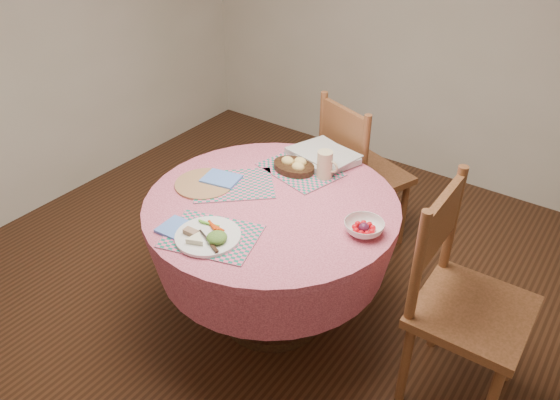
{
  "coord_description": "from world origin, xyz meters",
  "views": [
    {
      "loc": [
        1.3,
        -1.76,
        2.2
      ],
      "look_at": [
        0.05,
        0.0,
        0.78
      ],
      "focal_mm": 35.0,
      "sensor_mm": 36.0,
      "label": 1
    }
  ],
  "objects_px": {
    "chair_right": "(461,298)",
    "chair_back": "(358,171)",
    "dinner_plate": "(208,236)",
    "wicker_trivet": "(205,184)",
    "fruit_bowl": "(364,228)",
    "bread_bowl": "(294,166)",
    "latte_mug": "(325,164)",
    "dining_table": "(272,234)"
  },
  "relations": [
    {
      "from": "chair_right",
      "to": "fruit_bowl",
      "type": "height_order",
      "value": "chair_right"
    },
    {
      "from": "wicker_trivet",
      "to": "fruit_bowl",
      "type": "relative_size",
      "value": 1.39
    },
    {
      "from": "chair_right",
      "to": "chair_back",
      "type": "bearing_deg",
      "value": 49.4
    },
    {
      "from": "chair_back",
      "to": "dinner_plate",
      "type": "height_order",
      "value": "chair_back"
    },
    {
      "from": "latte_mug",
      "to": "chair_back",
      "type": "bearing_deg",
      "value": 96.93
    },
    {
      "from": "bread_bowl",
      "to": "latte_mug",
      "type": "distance_m",
      "value": 0.18
    },
    {
      "from": "wicker_trivet",
      "to": "latte_mug",
      "type": "xyz_separation_m",
      "value": [
        0.46,
        0.41,
        0.07
      ]
    },
    {
      "from": "bread_bowl",
      "to": "latte_mug",
      "type": "height_order",
      "value": "latte_mug"
    },
    {
      "from": "chair_right",
      "to": "latte_mug",
      "type": "relative_size",
      "value": 7.36
    },
    {
      "from": "dinner_plate",
      "to": "latte_mug",
      "type": "bearing_deg",
      "value": 79.61
    },
    {
      "from": "wicker_trivet",
      "to": "bread_bowl",
      "type": "distance_m",
      "value": 0.48
    },
    {
      "from": "bread_bowl",
      "to": "fruit_bowl",
      "type": "bearing_deg",
      "value": -26.01
    },
    {
      "from": "dining_table",
      "to": "dinner_plate",
      "type": "distance_m",
      "value": 0.46
    },
    {
      "from": "dinner_plate",
      "to": "bread_bowl",
      "type": "distance_m",
      "value": 0.71
    },
    {
      "from": "chair_back",
      "to": "fruit_bowl",
      "type": "xyz_separation_m",
      "value": [
        0.45,
        -0.82,
        0.26
      ]
    },
    {
      "from": "dinner_plate",
      "to": "chair_right",
      "type": "bearing_deg",
      "value": 27.46
    },
    {
      "from": "dining_table",
      "to": "bread_bowl",
      "type": "distance_m",
      "value": 0.39
    },
    {
      "from": "chair_right",
      "to": "wicker_trivet",
      "type": "xyz_separation_m",
      "value": [
        -1.3,
        -0.18,
        0.2
      ]
    },
    {
      "from": "chair_back",
      "to": "bread_bowl",
      "type": "distance_m",
      "value": 0.62
    },
    {
      "from": "dining_table",
      "to": "chair_right",
      "type": "relative_size",
      "value": 1.17
    },
    {
      "from": "dinner_plate",
      "to": "chair_back",
      "type": "bearing_deg",
      "value": 86.67
    },
    {
      "from": "dining_table",
      "to": "latte_mug",
      "type": "relative_size",
      "value": 8.59
    },
    {
      "from": "dining_table",
      "to": "fruit_bowl",
      "type": "bearing_deg",
      "value": 4.43
    },
    {
      "from": "wicker_trivet",
      "to": "chair_right",
      "type": "bearing_deg",
      "value": 7.75
    },
    {
      "from": "wicker_trivet",
      "to": "bread_bowl",
      "type": "xyz_separation_m",
      "value": [
        0.29,
        0.38,
        0.03
      ]
    },
    {
      "from": "chair_right",
      "to": "bread_bowl",
      "type": "xyz_separation_m",
      "value": [
        -1.01,
        0.2,
        0.23
      ]
    },
    {
      "from": "dining_table",
      "to": "wicker_trivet",
      "type": "relative_size",
      "value": 4.13
    },
    {
      "from": "dining_table",
      "to": "latte_mug",
      "type": "height_order",
      "value": "latte_mug"
    },
    {
      "from": "chair_right",
      "to": "latte_mug",
      "type": "bearing_deg",
      "value": 73.56
    },
    {
      "from": "wicker_trivet",
      "to": "bread_bowl",
      "type": "height_order",
      "value": "bread_bowl"
    },
    {
      "from": "chair_back",
      "to": "bread_bowl",
      "type": "relative_size",
      "value": 4.35
    },
    {
      "from": "chair_back",
      "to": "wicker_trivet",
      "type": "bearing_deg",
      "value": 88.03
    },
    {
      "from": "wicker_trivet",
      "to": "chair_back",
      "type": "bearing_deg",
      "value": 66.95
    },
    {
      "from": "wicker_trivet",
      "to": "fruit_bowl",
      "type": "xyz_separation_m",
      "value": [
        0.85,
        0.11,
        0.02
      ]
    },
    {
      "from": "dinner_plate",
      "to": "fruit_bowl",
      "type": "height_order",
      "value": "dinner_plate"
    },
    {
      "from": "chair_back",
      "to": "wicker_trivet",
      "type": "xyz_separation_m",
      "value": [
        -0.4,
        -0.93,
        0.23
      ]
    },
    {
      "from": "chair_right",
      "to": "wicker_trivet",
      "type": "height_order",
      "value": "chair_right"
    },
    {
      "from": "dining_table",
      "to": "bread_bowl",
      "type": "bearing_deg",
      "value": 104.2
    },
    {
      "from": "chair_right",
      "to": "wicker_trivet",
      "type": "bearing_deg",
      "value": 96.77
    },
    {
      "from": "chair_back",
      "to": "dinner_plate",
      "type": "relative_size",
      "value": 3.47
    },
    {
      "from": "wicker_trivet",
      "to": "fruit_bowl",
      "type": "bearing_deg",
      "value": 7.12
    },
    {
      "from": "chair_back",
      "to": "wicker_trivet",
      "type": "distance_m",
      "value": 1.04
    }
  ]
}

